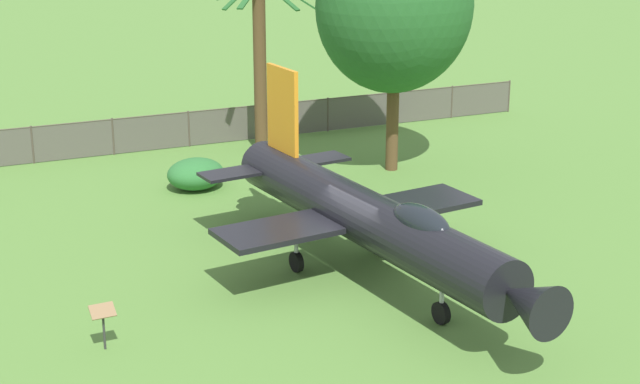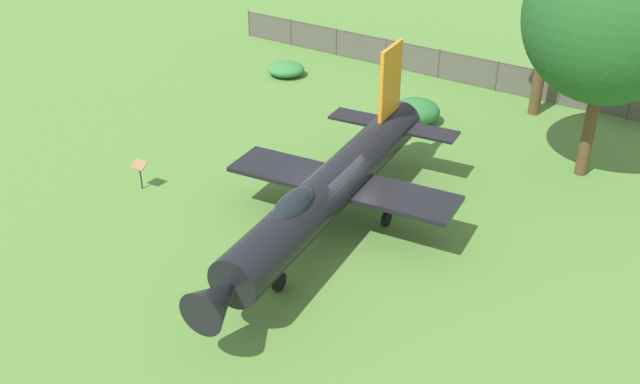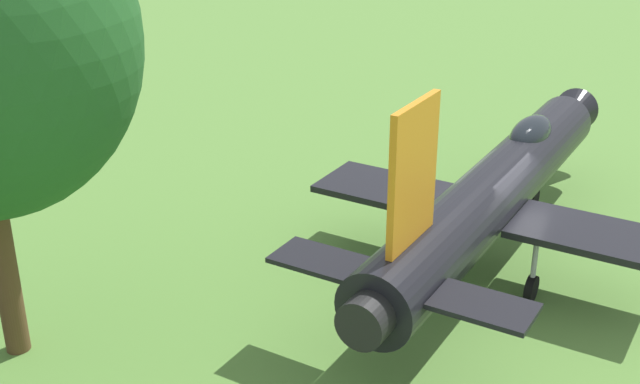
{
  "view_description": "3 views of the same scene",
  "coord_description": "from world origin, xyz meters",
  "px_view_note": "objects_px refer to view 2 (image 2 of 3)",
  "views": [
    {
      "loc": [
        -17.5,
        -19.26,
        10.96
      ],
      "look_at": [
        -1.02,
        0.68,
        2.58
      ],
      "focal_mm": 54.7,
      "sensor_mm": 36.0,
      "label": 1
    },
    {
      "loc": [
        6.23,
        -19.85,
        13.47
      ],
      "look_at": [
        -0.02,
        -1.36,
        2.32
      ],
      "focal_mm": 39.96,
      "sensor_mm": 36.0,
      "label": 2
    },
    {
      "loc": [
        -2.79,
        17.83,
        9.51
      ],
      "look_at": [
        3.23,
        2.9,
        2.5
      ],
      "focal_mm": 45.7,
      "sensor_mm": 36.0,
      "label": 3
    }
  ],
  "objects_px": {
    "shade_tree": "(612,16)",
    "palm_tree": "(546,36)",
    "display_jet": "(329,189)",
    "shrub_by_tree": "(416,111)",
    "shrub_near_fence": "(286,69)",
    "info_plaque": "(140,169)"
  },
  "relations": [
    {
      "from": "shade_tree",
      "to": "palm_tree",
      "type": "distance_m",
      "value": 6.57
    },
    {
      "from": "display_jet",
      "to": "shrub_by_tree",
      "type": "distance_m",
      "value": 10.5
    },
    {
      "from": "shade_tree",
      "to": "shrub_near_fence",
      "type": "height_order",
      "value": "shade_tree"
    },
    {
      "from": "palm_tree",
      "to": "info_plaque",
      "type": "distance_m",
      "value": 18.67
    },
    {
      "from": "shade_tree",
      "to": "shrub_near_fence",
      "type": "bearing_deg",
      "value": 156.56
    },
    {
      "from": "shrub_near_fence",
      "to": "palm_tree",
      "type": "bearing_deg",
      "value": -4.26
    },
    {
      "from": "palm_tree",
      "to": "info_plaque",
      "type": "height_order",
      "value": "palm_tree"
    },
    {
      "from": "info_plaque",
      "to": "shrub_by_tree",
      "type": "bearing_deg",
      "value": 47.44
    },
    {
      "from": "shade_tree",
      "to": "info_plaque",
      "type": "relative_size",
      "value": 8.44
    },
    {
      "from": "palm_tree",
      "to": "shrub_near_fence",
      "type": "distance_m",
      "value": 13.39
    },
    {
      "from": "display_jet",
      "to": "shrub_near_fence",
      "type": "height_order",
      "value": "display_jet"
    },
    {
      "from": "shrub_by_tree",
      "to": "info_plaque",
      "type": "height_order",
      "value": "info_plaque"
    },
    {
      "from": "shade_tree",
      "to": "info_plaque",
      "type": "distance_m",
      "value": 18.17
    },
    {
      "from": "display_jet",
      "to": "shrub_near_fence",
      "type": "distance_m",
      "value": 15.89
    },
    {
      "from": "display_jet",
      "to": "info_plaque",
      "type": "xyz_separation_m",
      "value": [
        -7.85,
        0.92,
        -1.02
      ]
    },
    {
      "from": "shade_tree",
      "to": "display_jet",
      "type": "bearing_deg",
      "value": -136.86
    },
    {
      "from": "palm_tree",
      "to": "info_plaque",
      "type": "xyz_separation_m",
      "value": [
        -13.76,
        -12.29,
        -2.88
      ]
    },
    {
      "from": "display_jet",
      "to": "shade_tree",
      "type": "height_order",
      "value": "shade_tree"
    },
    {
      "from": "palm_tree",
      "to": "shrub_by_tree",
      "type": "height_order",
      "value": "palm_tree"
    },
    {
      "from": "palm_tree",
      "to": "shrub_near_fence",
      "type": "relative_size",
      "value": 3.64
    },
    {
      "from": "palm_tree",
      "to": "shrub_near_fence",
      "type": "height_order",
      "value": "palm_tree"
    },
    {
      "from": "palm_tree",
      "to": "display_jet",
      "type": "bearing_deg",
      "value": -114.1
    }
  ]
}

